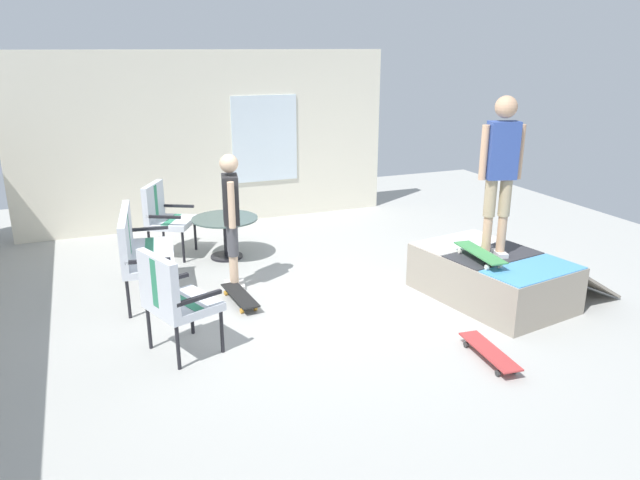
% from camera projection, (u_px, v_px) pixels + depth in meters
% --- Properties ---
extents(ground_plane, '(12.00, 12.00, 0.10)m').
position_uv_depth(ground_plane, '(329.00, 307.00, 6.87)').
color(ground_plane, '#A8A8A3').
extents(house_facade, '(0.23, 6.00, 2.75)m').
position_uv_depth(house_facade, '(210.00, 139.00, 9.60)').
color(house_facade, silver).
rests_on(house_facade, ground_plane).
extents(skate_ramp, '(1.95, 2.08, 0.55)m').
position_uv_depth(skate_ramp, '(493.00, 276.00, 6.91)').
color(skate_ramp, gray).
rests_on(skate_ramp, ground_plane).
extents(patio_bench, '(1.31, 0.70, 1.02)m').
position_uv_depth(patio_bench, '(138.00, 246.00, 6.86)').
color(patio_bench, black).
rests_on(patio_bench, ground_plane).
extents(patio_chair_near_house, '(0.80, 0.78, 1.02)m').
position_uv_depth(patio_chair_near_house, '(163.00, 213.00, 8.24)').
color(patio_chair_near_house, black).
rests_on(patio_chair_near_house, ground_plane).
extents(patio_chair_by_wall, '(0.78, 0.73, 1.02)m').
position_uv_depth(patio_chair_by_wall, '(172.00, 295.00, 5.53)').
color(patio_chair_by_wall, black).
rests_on(patio_chair_by_wall, ground_plane).
extents(patio_table, '(0.90, 0.90, 0.57)m').
position_uv_depth(patio_table, '(225.00, 230.00, 8.21)').
color(patio_table, black).
rests_on(patio_table, ground_plane).
extents(person_watching, '(0.47, 0.29, 1.63)m').
position_uv_depth(person_watching, '(231.00, 212.00, 7.03)').
color(person_watching, silver).
rests_on(person_watching, ground_plane).
extents(person_skater, '(0.30, 0.47, 1.77)m').
position_uv_depth(person_skater, '(501.00, 164.00, 6.44)').
color(person_skater, silver).
rests_on(person_skater, skate_ramp).
extents(skateboard_by_bench, '(0.81, 0.26, 0.10)m').
position_uv_depth(skateboard_by_bench, '(240.00, 296.00, 6.84)').
color(skateboard_by_bench, black).
rests_on(skateboard_by_bench, ground_plane).
extents(skateboard_spare, '(0.82, 0.27, 0.10)m').
position_uv_depth(skateboard_spare, '(489.00, 352.00, 5.59)').
color(skateboard_spare, '#B23838').
rests_on(skateboard_spare, ground_plane).
extents(skateboard_on_ramp, '(0.81, 0.27, 0.10)m').
position_uv_depth(skateboard_on_ramp, '(480.00, 253.00, 6.59)').
color(skateboard_on_ramp, '#3F8C4C').
rests_on(skateboard_on_ramp, skate_ramp).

